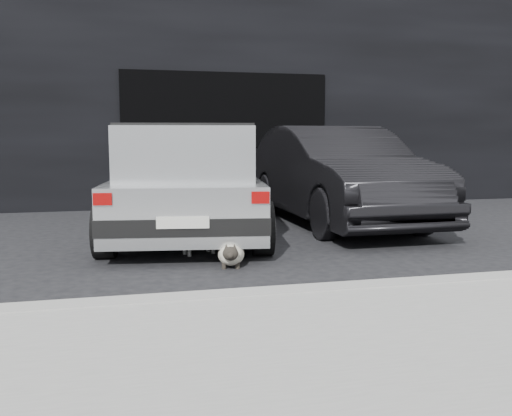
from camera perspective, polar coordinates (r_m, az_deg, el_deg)
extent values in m
plane|color=black|center=(7.19, -4.76, -3.84)|extent=(80.00, 80.00, 0.00)
cube|color=black|center=(13.19, -4.72, 12.02)|extent=(34.00, 4.00, 5.00)
cube|color=black|center=(11.16, -3.00, 6.77)|extent=(4.00, 0.10, 2.60)
cube|color=gray|center=(5.02, 11.59, -8.04)|extent=(18.00, 0.25, 0.12)
cube|color=gray|center=(4.02, 19.09, -12.20)|extent=(18.00, 2.20, 0.11)
cube|color=#B9BCBF|center=(7.98, -6.85, 0.95)|extent=(2.41, 4.31, 0.65)
cube|color=#B9BCBF|center=(7.72, -6.96, 5.59)|extent=(1.99, 2.93, 0.65)
cube|color=black|center=(7.72, -6.96, 5.59)|extent=(1.98, 2.83, 0.52)
cube|color=black|center=(6.03, -7.29, -1.92)|extent=(1.85, 0.44, 0.19)
cube|color=black|center=(9.95, -6.57, 1.61)|extent=(1.85, 0.44, 0.19)
cube|color=silver|center=(5.94, -7.33, -1.45)|extent=(0.54, 0.10, 0.13)
cube|color=#8C0707|center=(5.99, -15.11, 0.86)|extent=(0.19, 0.06, 0.13)
cube|color=#8C0707|center=(5.94, 0.44, 1.05)|extent=(0.19, 0.06, 0.13)
cube|color=black|center=(7.72, -7.00, 8.12)|extent=(1.95, 2.66, 0.03)
cylinder|color=black|center=(6.64, -14.86, -2.20)|extent=(0.32, 0.66, 0.63)
cylinder|color=slate|center=(6.66, -15.93, -2.21)|extent=(0.07, 0.35, 0.35)
cylinder|color=black|center=(6.58, 0.65, -2.04)|extent=(0.32, 0.66, 0.63)
cylinder|color=slate|center=(6.59, 1.73, -2.02)|extent=(0.07, 0.35, 0.35)
cylinder|color=black|center=(9.47, -12.03, 0.59)|extent=(0.32, 0.66, 0.63)
cylinder|color=slate|center=(9.48, -12.78, 0.58)|extent=(0.07, 0.35, 0.35)
cylinder|color=black|center=(9.43, -1.20, 0.72)|extent=(0.32, 0.66, 0.63)
cylinder|color=slate|center=(9.44, -0.44, 0.73)|extent=(0.07, 0.35, 0.35)
imported|color=black|center=(9.06, 8.03, 3.28)|extent=(1.70, 4.69, 1.54)
ellipsoid|color=beige|center=(6.09, -2.50, -4.63)|extent=(0.40, 0.61, 0.22)
ellipsoid|color=beige|center=(5.95, -2.54, -4.66)|extent=(0.29, 0.29, 0.21)
ellipsoid|color=black|center=(5.80, -2.58, -4.58)|extent=(0.19, 0.17, 0.14)
sphere|color=black|center=(5.74, -2.59, -4.79)|extent=(0.06, 0.06, 0.06)
cone|color=black|center=(5.80, -2.17, -3.90)|extent=(0.06, 0.08, 0.08)
cone|color=black|center=(5.80, -2.98, -3.90)|extent=(0.06, 0.08, 0.08)
cylinder|color=black|center=(5.95, -1.85, -5.77)|extent=(0.05, 0.05, 0.07)
cylinder|color=black|center=(5.95, -3.22, -5.77)|extent=(0.05, 0.05, 0.07)
cylinder|color=black|center=(6.27, -1.81, -5.09)|extent=(0.05, 0.05, 0.07)
cylinder|color=black|center=(6.28, -3.10, -5.09)|extent=(0.05, 0.05, 0.07)
cylinder|color=black|center=(6.40, -2.43, -4.39)|extent=(0.08, 0.31, 0.09)
ellipsoid|color=silver|center=(6.70, -5.72, -3.21)|extent=(0.58, 0.41, 0.22)
ellipsoid|color=silver|center=(6.75, -4.74, -2.91)|extent=(0.28, 0.28, 0.19)
ellipsoid|color=silver|center=(6.80, -3.73, -2.17)|extent=(0.17, 0.18, 0.13)
sphere|color=silver|center=(6.83, -3.29, -2.19)|extent=(0.06, 0.06, 0.06)
cone|color=silver|center=(6.82, -4.00, -1.63)|extent=(0.07, 0.06, 0.07)
cone|color=silver|center=(6.75, -3.69, -1.71)|extent=(0.07, 0.06, 0.07)
cylinder|color=silver|center=(6.84, -4.80, -3.84)|extent=(0.04, 0.04, 0.13)
cylinder|color=silver|center=(6.73, -4.29, -4.02)|extent=(0.04, 0.04, 0.13)
cylinder|color=silver|center=(6.71, -7.14, -4.08)|extent=(0.04, 0.04, 0.13)
cylinder|color=silver|center=(6.59, -6.66, -4.27)|extent=(0.04, 0.04, 0.13)
cylinder|color=silver|center=(6.59, -7.93, -3.85)|extent=(0.25, 0.21, 0.09)
ellipsoid|color=gray|center=(6.63, -6.37, -3.11)|extent=(0.22, 0.19, 0.09)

